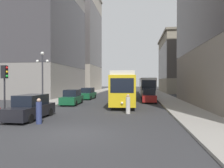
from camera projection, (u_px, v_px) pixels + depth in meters
ground_plane at (76, 134)px, 10.64m from camera, size 200.00×200.00×0.00m
sidewalk_left at (95, 92)px, 51.32m from camera, size 3.48×120.00×0.15m
sidewalk_right at (156, 93)px, 49.27m from camera, size 3.48×120.00×0.15m
streetcar at (125, 87)px, 26.01m from camera, size 3.16×15.19×3.89m
transit_bus at (147, 86)px, 38.33m from camera, size 2.79×12.09×3.45m
parked_car_left_near at (72, 98)px, 24.26m from camera, size 2.08×4.72×1.82m
parked_car_left_mid at (88, 94)px, 31.78m from camera, size 1.97×4.56×1.82m
parked_car_right_far at (149, 96)px, 27.05m from camera, size 1.92×4.76×1.82m
parked_car_left_far at (31, 108)px, 14.92m from camera, size 1.96×4.70×1.82m
pedestrian_crossing_near at (39, 112)px, 13.15m from camera, size 0.38×0.38×1.70m
pedestrian_crossing_far at (128, 105)px, 17.27m from camera, size 0.38×0.38×1.71m
traffic_light_near_left at (5, 77)px, 14.50m from camera, size 0.47×0.36×3.85m
lamp_post_left_near at (42, 71)px, 20.68m from camera, size 1.41×0.36×5.79m
building_left_corner at (76, 40)px, 62.15m from camera, size 13.57×17.74×30.63m
building_left_midblock at (45, 35)px, 39.21m from camera, size 11.57×19.61×23.22m
building_right_corner at (183, 63)px, 51.55m from camera, size 11.17×18.23×14.71m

